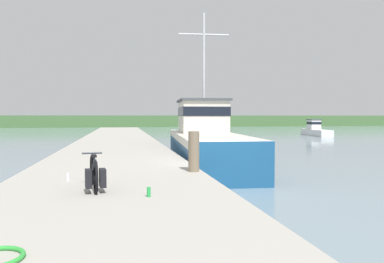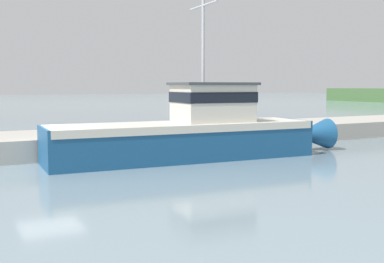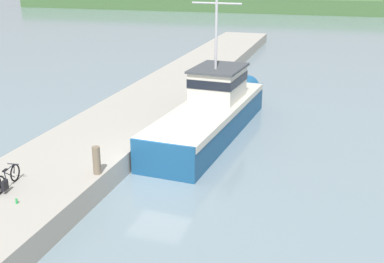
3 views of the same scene
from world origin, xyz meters
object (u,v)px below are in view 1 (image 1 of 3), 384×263
bicycle_touring (94,174)px  water_bottle_on_curb (149,192)px  fishing_boat_main (205,141)px  mooring_post (194,151)px  water_bottle_by_bike (68,177)px  boat_green_anchored (315,130)px

bicycle_touring → water_bottle_on_curb: 1.41m
fishing_boat_main → water_bottle_on_curb: size_ratio=76.73×
mooring_post → water_bottle_on_curb: (-1.48, -3.06, -0.47)m
bicycle_touring → water_bottle_by_bike: (-0.70, 1.24, -0.24)m
boat_green_anchored → bicycle_touring: (-25.59, -37.09, 0.60)m
water_bottle_on_curb → water_bottle_by_bike: bearing=129.8°
water_bottle_on_curb → water_bottle_by_bike: water_bottle_by_bike is taller
mooring_post → water_bottle_by_bike: bearing=-163.9°
bicycle_touring → water_bottle_on_curb: size_ratio=9.16×
mooring_post → boat_green_anchored: bearing=56.6°
fishing_boat_main → bicycle_touring: (-4.89, -11.19, 0.07)m
fishing_boat_main → water_bottle_by_bike: (-5.58, -9.95, -0.17)m
boat_green_anchored → water_bottle_by_bike: boat_green_anchored is taller
water_bottle_on_curb → water_bottle_by_bike: (-1.77, 2.12, 0.00)m
boat_green_anchored → bicycle_touring: 45.07m
bicycle_touring → fishing_boat_main: bearing=58.3°
fishing_boat_main → water_bottle_on_curb: bearing=-103.4°
fishing_boat_main → mooring_post: (-2.34, -9.01, 0.30)m
fishing_boat_main → bicycle_touring: fishing_boat_main is taller
fishing_boat_main → mooring_post: size_ratio=12.82×
fishing_boat_main → boat_green_anchored: 33.16m
boat_green_anchored → bicycle_touring: bearing=-118.4°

